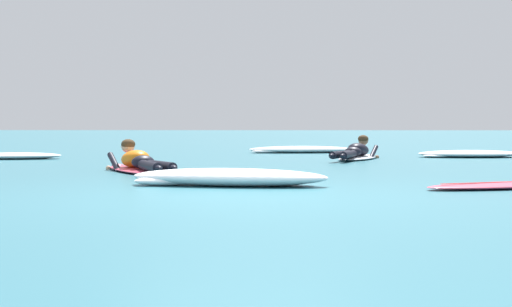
{
  "coord_description": "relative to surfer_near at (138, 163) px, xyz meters",
  "views": [
    {
      "loc": [
        0.5,
        -7.67,
        0.74
      ],
      "look_at": [
        -0.09,
        5.5,
        0.21
      ],
      "focal_mm": 53.23,
      "sensor_mm": 36.0,
      "label": 1
    }
  ],
  "objects": [
    {
      "name": "ground_plane",
      "position": [
        1.77,
        6.44,
        -0.14
      ],
      "size": [
        120.0,
        120.0,
        0.0
      ],
      "primitive_type": "plane",
      "color": "#2D6B7A"
    },
    {
      "name": "surfer_near",
      "position": [
        0.0,
        0.0,
        0.0
      ],
      "size": [
        1.59,
        2.5,
        0.54
      ],
      "color": "#E54C66",
      "rests_on": "ground"
    },
    {
      "name": "surfer_far",
      "position": [
        3.6,
        4.1,
        0.0
      ],
      "size": [
        1.28,
        2.55,
        0.54
      ],
      "color": "silver",
      "rests_on": "ground"
    },
    {
      "name": "whitewater_front",
      "position": [
        1.56,
        -2.33,
        -0.04
      ],
      "size": [
        2.41,
        0.95,
        0.21
      ],
      "color": "white",
      "rests_on": "ground"
    },
    {
      "name": "whitewater_mid_left",
      "position": [
        2.55,
        7.62,
        -0.06
      ],
      "size": [
        2.7,
        1.17,
        0.17
      ],
      "color": "white",
      "rests_on": "ground"
    },
    {
      "name": "whitewater_mid_right",
      "position": [
        -3.39,
        4.07,
        -0.07
      ],
      "size": [
        2.02,
        1.14,
        0.14
      ],
      "color": "white",
      "rests_on": "ground"
    },
    {
      "name": "whitewater_back",
      "position": [
        6.17,
        5.36,
        -0.06
      ],
      "size": [
        2.3,
        1.15,
        0.15
      ],
      "color": "white",
      "rests_on": "ground"
    }
  ]
}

